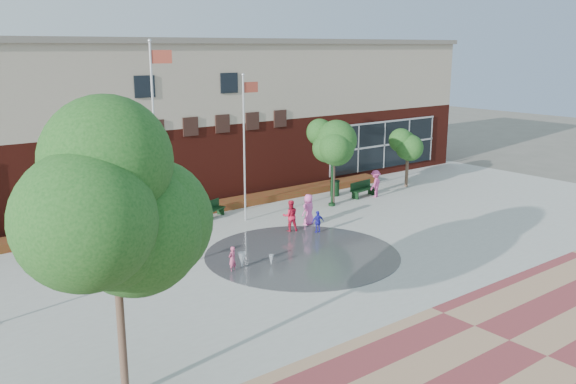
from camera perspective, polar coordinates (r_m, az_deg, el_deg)
ground at (r=24.31m, az=5.86°, el=-7.72°), size 120.00×120.00×0.00m
plaza_concrete at (r=27.15m, az=-0.00°, el=-5.34°), size 46.00×18.00×0.01m
paver_band at (r=20.30m, az=19.99°, el=-12.94°), size 46.00×6.00×0.01m
splash_pad at (r=26.41m, az=1.34°, el=-5.89°), size 8.40×8.40×0.01m
library_building at (r=37.48m, az=-12.87°, el=6.85°), size 44.40×10.40×9.20m
flower_bed at (r=33.21m, az=-8.10°, el=-1.95°), size 26.00×1.20×0.40m
flagpole_left at (r=29.08m, az=-12.33°, el=5.87°), size 1.04×0.35×9.09m
flagpole_right at (r=30.65m, az=-4.06°, el=4.85°), size 0.92×0.15×7.48m
lamp_right at (r=33.83m, az=4.18°, el=2.65°), size 0.41×0.41×3.90m
bench_left at (r=27.87m, az=-20.36°, el=-5.07°), size 1.89×1.19×0.92m
bench_mid at (r=32.07m, az=-7.14°, el=-1.95°), size 1.81×1.11×0.88m
bench_right at (r=36.52m, az=7.03°, el=-0.01°), size 1.92×0.76×0.94m
trash_can at (r=36.55m, az=4.40°, el=0.36°), size 0.58×0.58×0.95m
tree_big_left at (r=14.91m, az=-16.14°, el=-0.37°), size 4.67×4.67×7.46m
tree_mid at (r=33.95m, az=4.32°, el=4.78°), size 2.97×2.97×5.01m
tree_small_right at (r=39.13m, az=11.17°, el=4.47°), size 2.25×2.25×3.84m
water_jet_a at (r=24.86m, az=-4.32°, el=-7.20°), size 0.34×0.34×0.65m
water_jet_b at (r=25.12m, az=-1.58°, el=-6.93°), size 0.20×0.20×0.44m
child_splash at (r=24.45m, az=-5.24°, el=-6.27°), size 0.44×0.35×1.05m
adult_red at (r=29.42m, az=0.22°, el=-2.25°), size 0.93×0.85×1.56m
adult_pink at (r=30.53m, az=1.93°, el=-1.66°), size 0.86×0.66×1.58m
child_blue at (r=29.25m, az=2.81°, el=-2.83°), size 0.69×0.40×1.11m
person_bench at (r=36.46m, az=8.18°, el=0.76°), size 1.20×0.94×1.63m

